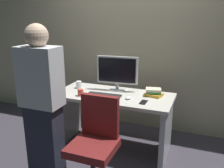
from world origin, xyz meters
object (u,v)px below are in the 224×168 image
(desk, at_px, (113,111))
(cup_near_keyboard, at_px, (81,92))
(cup_by_monitor, at_px, (79,85))
(cell_phone, at_px, (143,102))
(keyboard, at_px, (104,95))
(mouse, at_px, (128,98))
(person_at_desk, at_px, (42,106))
(office_chair, at_px, (95,148))
(book_stack, at_px, (154,92))
(monitor, at_px, (117,72))

(desk, relative_size, cup_near_keyboard, 17.35)
(cup_by_monitor, xyz_separation_m, cell_phone, (0.97, -0.23, -0.04))
(keyboard, relative_size, mouse, 4.30)
(person_at_desk, relative_size, cup_near_keyboard, 19.14)
(person_at_desk, distance_m, mouse, 1.01)
(cell_phone, bearing_deg, mouse, 167.86)
(office_chair, distance_m, book_stack, 1.04)
(mouse, xyz_separation_m, book_stack, (0.26, 0.23, 0.03))
(monitor, relative_size, cup_by_monitor, 5.60)
(monitor, height_order, cup_by_monitor, monitor)
(cup_near_keyboard, relative_size, cell_phone, 0.59)
(office_chair, relative_size, cell_phone, 6.53)
(office_chair, relative_size, book_stack, 4.11)
(cup_by_monitor, bearing_deg, desk, -8.63)
(office_chair, xyz_separation_m, mouse, (0.13, 0.67, 0.33))
(mouse, distance_m, book_stack, 0.35)
(office_chair, distance_m, keyboard, 0.77)
(person_at_desk, distance_m, keyboard, 0.85)
(cup_near_keyboard, distance_m, cup_by_monitor, 0.33)
(mouse, height_order, cup_by_monitor, cup_by_monitor)
(cup_by_monitor, xyz_separation_m, book_stack, (1.03, 0.05, -0.00))
(person_at_desk, bearing_deg, monitor, 69.16)
(office_chair, bearing_deg, mouse, 79.26)
(desk, height_order, cup_near_keyboard, cup_near_keyboard)
(book_stack, xyz_separation_m, cell_phone, (-0.06, -0.28, -0.04))
(person_at_desk, bearing_deg, mouse, 50.67)
(person_at_desk, xyz_separation_m, keyboard, (0.33, 0.78, -0.09))
(cup_by_monitor, distance_m, book_stack, 1.03)
(monitor, xyz_separation_m, mouse, (0.24, -0.27, -0.24))
(monitor, xyz_separation_m, cup_by_monitor, (-0.52, -0.09, -0.21))
(person_at_desk, xyz_separation_m, cup_by_monitor, (-0.12, 0.96, -0.05))
(office_chair, height_order, mouse, office_chair)
(desk, bearing_deg, office_chair, -82.70)
(office_chair, bearing_deg, keyboard, 105.60)
(person_at_desk, bearing_deg, book_stack, 48.22)
(cup_near_keyboard, height_order, book_stack, book_stack)
(monitor, bearing_deg, cup_by_monitor, -170.05)
(keyboard, height_order, book_stack, book_stack)
(mouse, height_order, cell_phone, mouse)
(desk, distance_m, keyboard, 0.27)
(office_chair, bearing_deg, desk, 97.30)
(person_at_desk, bearing_deg, keyboard, 67.34)
(person_at_desk, distance_m, cup_near_keyboard, 0.69)
(desk, distance_m, cup_near_keyboard, 0.49)
(mouse, bearing_deg, cell_phone, -14.44)
(person_at_desk, xyz_separation_m, cup_near_keyboard, (0.05, 0.68, -0.06))
(monitor, height_order, book_stack, monitor)
(desk, relative_size, keyboard, 3.45)
(person_at_desk, height_order, cell_phone, person_at_desk)
(person_at_desk, xyz_separation_m, monitor, (0.40, 1.05, 0.15))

